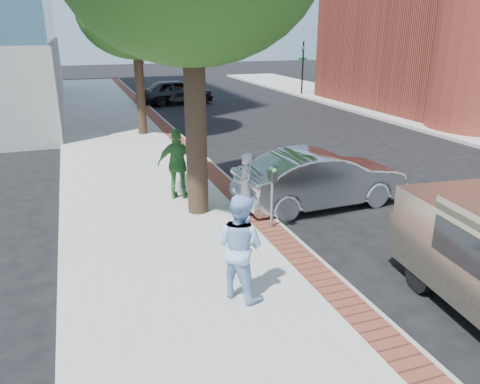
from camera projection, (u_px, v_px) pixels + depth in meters
name	position (u px, v px, depth m)	size (l,w,h in m)	color
ground	(246.00, 243.00, 10.64)	(120.00, 120.00, 0.00)	black
sidewalk	(132.00, 159.00, 17.25)	(5.00, 60.00, 0.15)	#9E9991
brick_strip	(190.00, 152.00, 17.92)	(0.60, 60.00, 0.01)	brown
curb	(199.00, 153.00, 18.06)	(0.10, 60.00, 0.15)	gray
sidewalk_far	(472.00, 129.00, 22.33)	(5.00, 60.00, 0.15)	#9E9991
signal_near	(139.00, 68.00, 29.75)	(0.70, 0.15, 3.80)	black
signal_far	(303.00, 64.00, 33.43)	(0.70, 0.15, 3.80)	black
tree_far	(135.00, 11.00, 19.41)	(4.80, 4.80, 7.14)	black
parking_meter	(272.00, 185.00, 10.75)	(0.12, 0.32, 1.47)	gray
person_gray	(246.00, 185.00, 11.50)	(0.59, 0.39, 1.62)	#A3A4A8
person_officer	(240.00, 246.00, 7.96)	(0.91, 0.71, 1.88)	#9BC3F0
person_green	(178.00, 164.00, 12.72)	(1.13, 0.47, 1.93)	#3B7D38
sedan_silver	(321.00, 178.00, 12.65)	(1.63, 4.68, 1.54)	#B3B5BA
bg_car	(176.00, 92.00, 30.06)	(1.89, 4.70, 1.60)	black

